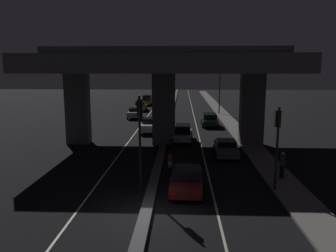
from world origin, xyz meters
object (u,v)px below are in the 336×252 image
Objects in this scene: street_lamp at (217,83)px; car_taxi_yellow_third_oncoming at (141,106)px; car_white_lead_oncoming at (150,125)px; motorcycle_white_filtering_near at (170,162)px; car_grey_second at (226,148)px; motorcycle_red_filtering_mid at (173,139)px; pedestrian_on_sidewalk at (282,165)px; car_dark_red_lead at (186,179)px; car_silver_second_oncoming at (135,113)px; traffic_light_left_of_median at (140,127)px; car_white_third at (183,133)px; motorcycle_black_filtering_far at (172,126)px; traffic_light_right_of_median at (277,135)px; car_dark_green_fourth at (209,119)px; car_taxi_yellow_fourth_oncoming at (148,100)px.

car_taxi_yellow_third_oncoming is (-12.62, 3.98, -4.10)m from street_lamp.
car_white_lead_oncoming is 2.30× the size of motorcycle_white_filtering_near.
motorcycle_red_filtering_mid is (-4.51, 3.72, -0.08)m from car_grey_second.
pedestrian_on_sidewalk is at bearing -144.29° from motorcycle_red_filtering_mid.
car_dark_red_lead is 18.75m from car_white_lead_oncoming.
street_lamp reaches higher than pedestrian_on_sidewalk.
car_white_lead_oncoming is 10.98m from car_silver_second_oncoming.
traffic_light_left_of_median reaches higher than car_dark_red_lead.
car_white_third is 2.22× the size of motorcycle_black_filtering_far.
traffic_light_left_of_median is 13.95m from car_white_third.
car_white_third is 24.99m from car_taxi_yellow_third_oncoming.
car_white_lead_oncoming is at bearing -121.13° from street_lamp.
traffic_light_right_of_median is at bearing 21.55° from car_silver_second_oncoming.
motorcycle_red_filtering_mid is at bearing 118.73° from traffic_light_right_of_median.
car_white_third reaches higher than car_dark_green_fourth.
street_lamp is 25.92m from car_grey_second.
traffic_light_left_of_median is at bearing 156.30° from motorcycle_white_filtering_near.
car_white_third is at bearing -30.06° from motorcycle_red_filtering_mid.
car_dark_green_fourth is at bearing 25.71° from car_taxi_yellow_fourth_oncoming.
pedestrian_on_sidewalk is at bearing -68.96° from car_dark_red_lead.
car_silver_second_oncoming is (-4.54, 28.65, -3.03)m from traffic_light_left_of_median.
motorcycle_red_filtering_mid is at bearing -106.28° from street_lamp.
motorcycle_black_filtering_far is at bearing 97.40° from car_white_lead_oncoming.
motorcycle_white_filtering_near is at bearing 65.97° from traffic_light_left_of_median.
traffic_light_right_of_median is at bearing -90.06° from street_lamp.
motorcycle_red_filtering_mid is at bearing 52.44° from car_grey_second.
car_dark_green_fourth is 1.05× the size of car_silver_second_oncoming.
pedestrian_on_sidewalk is (13.60, -35.31, 0.19)m from car_taxi_yellow_third_oncoming.
car_taxi_yellow_fourth_oncoming is at bearing 133.31° from street_lamp.
car_grey_second is at bearing 20.58° from car_taxi_yellow_third_oncoming.
car_dark_green_fourth is (-2.00, 22.30, -2.57)m from traffic_light_right_of_median.
car_taxi_yellow_fourth_oncoming is 2.18× the size of motorcycle_white_filtering_near.
motorcycle_black_filtering_far is (-4.78, 10.69, -0.12)m from car_grey_second.
car_silver_second_oncoming is at bearing 29.35° from motorcycle_black_filtering_far.
motorcycle_black_filtering_far is (5.99, -18.79, -0.25)m from car_taxi_yellow_third_oncoming.
traffic_light_left_of_median is 34.28m from street_lamp.
car_white_lead_oncoming is at bearing 14.02° from car_dark_red_lead.
motorcycle_red_filtering_mid is (-0.99, -1.85, -0.23)m from car_white_third.
motorcycle_red_filtering_mid is at bearing 0.87° from motorcycle_white_filtering_near.
street_lamp reaches higher than motorcycle_white_filtering_near.
traffic_light_right_of_median is 2.59× the size of motorcycle_black_filtering_far.
pedestrian_on_sidewalk reaches higher than car_white_third.
car_taxi_yellow_fourth_oncoming is 2.51× the size of pedestrian_on_sidewalk.
street_lamp is (0.04, 33.33, 1.54)m from traffic_light_right_of_median.
car_grey_second is 40.04m from car_taxi_yellow_fourth_oncoming.
car_silver_second_oncoming is (-10.60, 20.82, 0.06)m from car_grey_second.
street_lamp reaches higher than traffic_light_left_of_median.
car_dark_green_fourth is 1.01× the size of car_taxi_yellow_fourth_oncoming.
traffic_light_left_of_median is at bearing 88.63° from car_dark_red_lead.
car_dark_red_lead is (-5.20, -33.49, -4.23)m from street_lamp.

